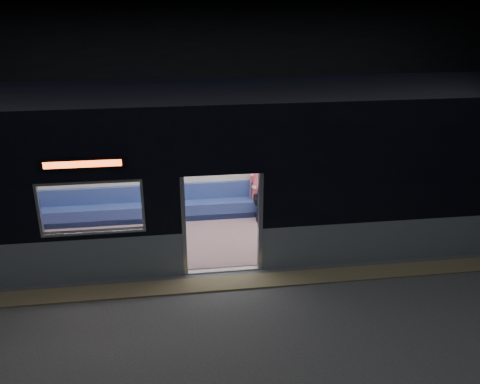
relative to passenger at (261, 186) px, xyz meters
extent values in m
cube|color=#47494C|center=(-1.20, -3.55, -0.81)|extent=(24.00, 14.00, 0.01)
cube|color=black|center=(-1.20, -3.55, 4.18)|extent=(24.00, 14.00, 0.04)
cube|color=black|center=(-1.20, 3.43, 1.70)|extent=(24.00, 0.04, 5.00)
cube|color=#8C7F59|center=(-1.20, -3.00, -0.79)|extent=(22.80, 0.50, 0.03)
cube|color=#8792A1|center=(3.65, -2.49, -0.35)|extent=(8.30, 0.12, 0.90)
cube|color=black|center=(3.65, -2.49, 1.25)|extent=(8.30, 0.12, 2.30)
cube|color=black|center=(-1.20, -2.49, 1.82)|extent=(1.40, 0.12, 1.15)
cube|color=#B7BABC|center=(-1.94, -2.49, 0.22)|extent=(0.08, 0.14, 2.05)
cube|color=#B7BABC|center=(-0.46, -2.49, 0.22)|extent=(0.08, 0.14, 2.05)
cube|color=black|center=(-3.65, -2.57, 1.59)|extent=(1.50, 0.04, 0.18)
cube|color=#FF4D19|center=(-3.65, -2.58, 1.59)|extent=(1.34, 0.03, 0.12)
cube|color=silver|center=(-1.20, 0.39, 0.80)|extent=(18.00, 0.12, 3.20)
cube|color=black|center=(-1.20, -1.05, 2.47)|extent=(18.00, 3.00, 0.15)
cube|color=#805D63|center=(-1.20, -1.05, -0.78)|extent=(17.76, 2.76, 0.04)
cube|color=silver|center=(-1.20, -1.05, 1.55)|extent=(17.76, 2.76, 0.10)
cube|color=navy|center=(-1.20, 0.07, -0.56)|extent=(11.00, 0.48, 0.41)
cube|color=navy|center=(-1.20, 0.26, -0.15)|extent=(11.00, 0.10, 0.40)
cube|color=#765661|center=(-4.50, -2.14, -0.56)|extent=(4.40, 0.48, 0.41)
cube|color=#765661|center=(2.10, -2.14, -0.56)|extent=(4.40, 0.48, 0.41)
cylinder|color=silver|center=(-2.15, -2.18, 0.37)|extent=(0.04, 0.04, 2.26)
cylinder|color=silver|center=(-2.15, 0.08, 0.37)|extent=(0.04, 0.04, 2.26)
cylinder|color=silver|center=(-0.25, -2.18, 0.37)|extent=(0.04, 0.04, 2.26)
cylinder|color=silver|center=(-0.25, 0.08, 0.37)|extent=(0.04, 0.04, 2.26)
cylinder|color=silver|center=(-1.20, 0.03, 1.15)|extent=(11.00, 0.03, 0.03)
cube|color=black|center=(-0.11, -0.15, -0.27)|extent=(0.17, 0.47, 0.16)
cube|color=black|center=(0.11, -0.15, -0.27)|extent=(0.17, 0.47, 0.16)
cylinder|color=black|center=(-0.11, -0.37, -0.55)|extent=(0.11, 0.11, 0.43)
cylinder|color=black|center=(0.11, -0.37, -0.55)|extent=(0.11, 0.11, 0.43)
cube|color=#E36775|center=(0.00, 0.04, -0.25)|extent=(0.40, 0.22, 0.20)
cylinder|color=#E36775|center=(0.00, 0.07, 0.10)|extent=(0.39, 0.39, 0.52)
sphere|color=tan|center=(0.00, 0.05, 0.47)|extent=(0.21, 0.21, 0.21)
sphere|color=black|center=(0.00, 0.09, 0.51)|extent=(0.22, 0.22, 0.22)
cube|color=black|center=(0.05, -0.23, -0.12)|extent=(0.32, 0.28, 0.15)
cube|color=white|center=(1.31, 0.31, 0.68)|extent=(1.02, 0.03, 0.66)
camera|label=1|loc=(-2.08, -11.29, 4.43)|focal=38.00mm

